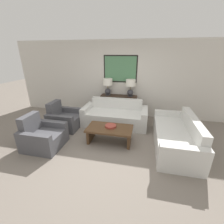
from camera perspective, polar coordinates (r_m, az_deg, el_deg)
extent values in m
plane|color=slate|center=(3.82, -3.32, -14.06)|extent=(20.00, 20.00, 0.00)
cube|color=beige|center=(5.54, 3.18, 12.23)|extent=(7.99, 0.10, 2.65)
cube|color=black|center=(5.44, 3.17, 16.04)|extent=(1.18, 0.01, 0.92)
cube|color=#4C7F56|center=(5.43, 3.16, 16.04)|extent=(1.10, 0.02, 0.84)
cube|color=#332319|center=(5.52, 2.55, 2.27)|extent=(1.29, 0.36, 0.80)
cylinder|color=#333338|center=(5.48, -1.57, 6.63)|extent=(0.19, 0.19, 0.02)
sphere|color=#333338|center=(5.45, -1.58, 7.88)|extent=(0.22, 0.22, 0.22)
cylinder|color=#8C7A51|center=(5.41, -1.60, 9.63)|extent=(0.02, 0.02, 0.12)
cylinder|color=white|center=(5.38, -1.62, 11.43)|extent=(0.33, 0.33, 0.22)
cylinder|color=#333338|center=(5.35, 6.90, 6.11)|extent=(0.19, 0.19, 0.02)
sphere|color=#333338|center=(5.32, 6.95, 7.39)|extent=(0.22, 0.22, 0.22)
cylinder|color=#8C7A51|center=(5.28, 7.04, 9.18)|extent=(0.02, 0.02, 0.12)
cylinder|color=white|center=(5.24, 7.12, 11.02)|extent=(0.33, 0.33, 0.22)
cube|color=silver|center=(4.84, 0.85, -2.79)|extent=(1.70, 0.74, 0.45)
cube|color=silver|center=(5.19, 1.87, 1.01)|extent=(1.70, 0.18, 0.80)
cube|color=silver|center=(5.14, -9.26, -0.69)|extent=(0.18, 0.92, 0.60)
cube|color=silver|center=(4.81, 12.11, -2.49)|extent=(0.18, 0.92, 0.60)
cube|color=silver|center=(4.11, 21.35, -9.14)|extent=(0.74, 1.70, 0.45)
cube|color=silver|center=(4.14, 28.00, -7.31)|extent=(0.18, 1.70, 0.80)
cube|color=silver|center=(4.92, 21.04, -2.96)|extent=(0.92, 0.18, 0.60)
cube|color=silver|center=(3.32, 25.36, -16.25)|extent=(0.92, 0.18, 0.60)
cube|color=#4C331E|center=(3.90, -0.91, -6.31)|extent=(1.18, 0.64, 0.05)
cube|color=#4C331E|center=(4.14, -8.04, -8.12)|extent=(0.07, 0.51, 0.37)
cube|color=#4C331E|center=(3.93, 6.67, -9.76)|extent=(0.07, 0.51, 0.37)
cylinder|color=#93382D|center=(3.91, -0.50, -5.35)|extent=(0.29, 0.29, 0.05)
cube|color=#4C4C51|center=(4.93, -16.20, -3.65)|extent=(0.69, 0.58, 0.38)
cube|color=#4C4C51|center=(5.06, -20.82, -0.81)|extent=(0.18, 0.58, 0.83)
cube|color=#4C4C51|center=(4.66, -19.31, -4.44)|extent=(0.87, 0.14, 0.54)
cube|color=#4C4C51|center=(5.23, -15.36, -1.13)|extent=(0.87, 0.14, 0.54)
cube|color=#4C4C51|center=(4.14, -23.14, -9.74)|extent=(0.69, 0.58, 0.38)
cube|color=#4C4C51|center=(4.29, -28.38, -6.12)|extent=(0.18, 0.58, 0.83)
cube|color=#4C4C51|center=(3.91, -27.38, -11.01)|extent=(0.87, 0.14, 0.54)
cube|color=#4C4C51|center=(4.40, -21.66, -6.39)|extent=(0.87, 0.14, 0.54)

